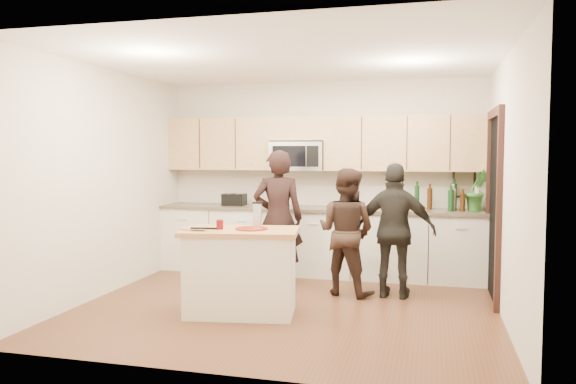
% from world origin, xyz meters
% --- Properties ---
extents(floor, '(4.50, 4.50, 0.00)m').
position_xyz_m(floor, '(0.00, 0.00, 0.00)').
color(floor, '#55321D').
rests_on(floor, ground).
extents(room_shell, '(4.52, 4.02, 2.71)m').
position_xyz_m(room_shell, '(0.00, 0.00, 1.73)').
color(room_shell, beige).
rests_on(room_shell, ground).
extents(back_cabinetry, '(4.50, 0.66, 0.94)m').
position_xyz_m(back_cabinetry, '(0.00, 1.69, 0.47)').
color(back_cabinetry, silver).
rests_on(back_cabinetry, ground).
extents(upper_cabinetry, '(4.50, 0.33, 0.75)m').
position_xyz_m(upper_cabinetry, '(0.03, 1.83, 1.84)').
color(upper_cabinetry, tan).
rests_on(upper_cabinetry, ground).
extents(microwave, '(0.76, 0.41, 0.40)m').
position_xyz_m(microwave, '(-0.31, 1.80, 1.65)').
color(microwave, silver).
rests_on(microwave, ground).
extents(doorway, '(0.06, 1.25, 2.20)m').
position_xyz_m(doorway, '(2.23, 0.90, 1.16)').
color(doorway, black).
rests_on(doorway, ground).
extents(framed_picture, '(0.30, 0.03, 0.38)m').
position_xyz_m(framed_picture, '(1.95, 1.98, 1.28)').
color(framed_picture, black).
rests_on(framed_picture, ground).
extents(dish_towel, '(0.34, 0.60, 0.48)m').
position_xyz_m(dish_towel, '(-0.95, 1.50, 0.80)').
color(dish_towel, white).
rests_on(dish_towel, ground).
extents(island, '(1.30, 0.88, 0.90)m').
position_xyz_m(island, '(-0.40, -0.42, 0.45)').
color(island, silver).
rests_on(island, ground).
extents(red_plate, '(0.34, 0.34, 0.02)m').
position_xyz_m(red_plate, '(-0.29, -0.40, 0.91)').
color(red_plate, maroon).
rests_on(red_plate, island).
extents(box_grater, '(0.10, 0.05, 0.26)m').
position_xyz_m(box_grater, '(-0.25, -0.30, 1.05)').
color(box_grater, silver).
rests_on(box_grater, red_plate).
extents(drink_glass, '(0.07, 0.07, 0.10)m').
position_xyz_m(drink_glass, '(-0.61, -0.48, 0.95)').
color(drink_glass, maroon).
rests_on(drink_glass, island).
extents(cutting_board, '(0.28, 0.21, 0.02)m').
position_xyz_m(cutting_board, '(-0.85, -0.56, 0.91)').
color(cutting_board, '#AC8047').
rests_on(cutting_board, island).
extents(tongs, '(0.28, 0.08, 0.02)m').
position_xyz_m(tongs, '(-0.71, -0.64, 0.93)').
color(tongs, black).
rests_on(tongs, cutting_board).
extents(knife, '(0.19, 0.05, 0.01)m').
position_xyz_m(knife, '(-0.77, -0.68, 0.92)').
color(knife, silver).
rests_on(knife, cutting_board).
extents(toaster, '(0.32, 0.23, 0.17)m').
position_xyz_m(toaster, '(-1.22, 1.67, 1.02)').
color(toaster, black).
rests_on(toaster, back_cabinetry).
extents(bottle_cluster, '(0.83, 0.27, 0.41)m').
position_xyz_m(bottle_cluster, '(1.76, 1.71, 1.12)').
color(bottle_cluster, black).
rests_on(bottle_cluster, back_cabinetry).
extents(orchid, '(0.37, 0.33, 0.55)m').
position_xyz_m(orchid, '(2.10, 1.72, 1.22)').
color(orchid, '#397E32').
rests_on(orchid, back_cabinetry).
extents(woman_left, '(0.72, 0.56, 1.73)m').
position_xyz_m(woman_left, '(-0.35, 0.88, 0.87)').
color(woman_left, black).
rests_on(woman_left, ground).
extents(woman_center, '(0.88, 0.77, 1.51)m').
position_xyz_m(woman_center, '(0.55, 0.69, 0.76)').
color(woman_center, black).
rests_on(woman_center, ground).
extents(woman_right, '(0.95, 0.45, 1.58)m').
position_xyz_m(woman_right, '(1.13, 0.67, 0.79)').
color(woman_right, black).
rests_on(woman_right, ground).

